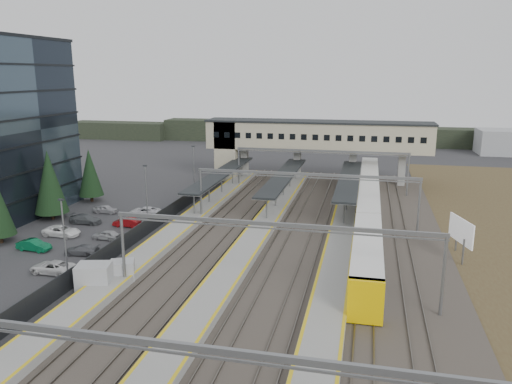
% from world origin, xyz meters
% --- Properties ---
extents(ground, '(220.00, 220.00, 0.00)m').
position_xyz_m(ground, '(0.00, 0.00, 0.00)').
color(ground, '#2B2B2D').
rests_on(ground, ground).
extents(car_park, '(10.65, 44.62, 1.28)m').
position_xyz_m(car_park, '(-13.41, -6.59, 0.61)').
color(car_park, '#AAABAE').
rests_on(car_park, ground).
extents(lampposts, '(0.50, 53.25, 8.07)m').
position_xyz_m(lampposts, '(-8.00, 1.25, 4.34)').
color(lampposts, slate).
rests_on(lampposts, ground).
extents(fence, '(0.08, 90.00, 2.00)m').
position_xyz_m(fence, '(-6.50, 5.00, 1.00)').
color(fence, '#26282B').
rests_on(fence, ground).
extents(relay_cabin_near, '(3.47, 2.88, 2.52)m').
position_xyz_m(relay_cabin_near, '(-4.25, -9.51, 1.26)').
color(relay_cabin_near, '#9C9FA1').
rests_on(relay_cabin_near, ground).
extents(relay_cabin_far, '(2.77, 2.58, 2.03)m').
position_xyz_m(relay_cabin_far, '(-2.72, -7.04, 1.02)').
color(relay_cabin_far, '#9C9FA1').
rests_on(relay_cabin_far, ground).
extents(rail_corridor, '(34.00, 90.00, 0.92)m').
position_xyz_m(rail_corridor, '(9.34, 5.00, 0.29)').
color(rail_corridor, '#3E3831').
rests_on(rail_corridor, ground).
extents(canopies, '(23.10, 30.00, 3.28)m').
position_xyz_m(canopies, '(7.00, 27.00, 3.92)').
color(canopies, black).
rests_on(canopies, ground).
extents(footbridge, '(40.40, 6.40, 11.20)m').
position_xyz_m(footbridge, '(7.70, 42.00, 7.93)').
color(footbridge, '#BFB495').
rests_on(footbridge, ground).
extents(gantries, '(28.40, 62.28, 7.17)m').
position_xyz_m(gantries, '(12.00, 3.00, 6.00)').
color(gantries, slate).
rests_on(gantries, ground).
extents(train, '(2.85, 59.44, 3.58)m').
position_xyz_m(train, '(20.00, 18.35, 2.04)').
color(train, silver).
rests_on(train, ground).
extents(billboard, '(1.68, 5.14, 4.40)m').
position_xyz_m(billboard, '(29.72, 6.71, 2.91)').
color(billboard, slate).
rests_on(billboard, ground).
extents(treeline_far, '(170.00, 19.00, 7.00)m').
position_xyz_m(treeline_far, '(23.81, 92.28, 2.95)').
color(treeline_far, black).
rests_on(treeline_far, ground).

